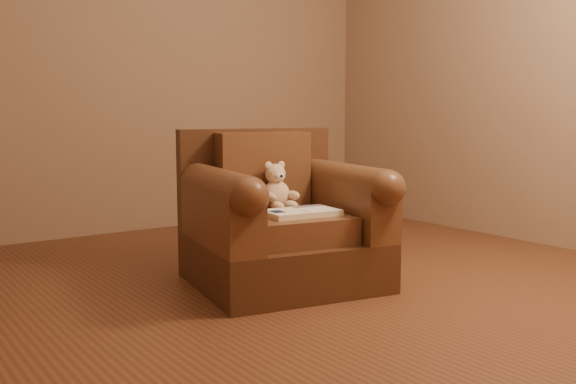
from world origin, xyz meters
TOP-DOWN VIEW (x-y plane):
  - floor at (0.00, 0.00)m, footprint 4.00×4.00m
  - armchair at (-0.07, 0.10)m, footprint 1.06×1.02m
  - teddy_bear at (-0.04, 0.17)m, footprint 0.19×0.22m
  - guidebook at (-0.07, -0.10)m, footprint 0.40×0.27m
  - side_table at (0.71, 0.95)m, footprint 0.37×0.37m

SIDE VIEW (x-z plane):
  - floor at x=0.00m, z-range 0.00..0.00m
  - side_table at x=0.71m, z-range 0.02..0.54m
  - armchair at x=-0.07m, z-range -0.09..0.73m
  - guidebook at x=-0.07m, z-range 0.39..0.42m
  - teddy_bear at x=-0.04m, z-range 0.36..0.63m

